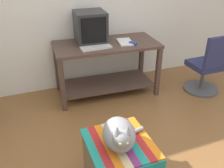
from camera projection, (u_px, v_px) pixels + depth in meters
desk at (106, 60)px, 3.57m from camera, size 1.47×0.76×0.77m
tv_monitor at (90, 27)px, 3.40m from camera, size 0.42×0.43×0.42m
keyboard at (96, 47)px, 3.27m from camera, size 0.41×0.16×0.02m
book at (125, 42)px, 3.48m from camera, size 0.23×0.32×0.02m
ottoman_with_blanket at (119, 162)px, 2.26m from camera, size 0.55×0.61×0.45m
cat at (120, 135)px, 2.06m from camera, size 0.45×0.43×0.31m
office_chair at (207, 68)px, 3.66m from camera, size 0.52×0.52×0.89m
stapler at (133, 44)px, 3.39m from camera, size 0.09×0.11×0.04m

